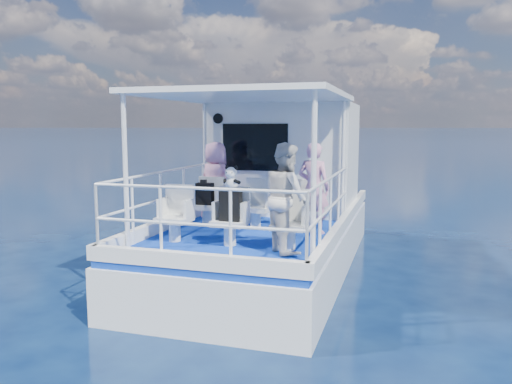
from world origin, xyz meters
TOP-DOWN VIEW (x-y plane):
  - ground at (0.00, 0.00)m, footprint 2000.00×2000.00m
  - hull at (0.00, 1.00)m, footprint 3.00×7.00m
  - deck at (0.00, 1.00)m, footprint 2.90×6.90m
  - cabin at (0.00, 2.30)m, footprint 2.85×2.00m
  - canopy at (0.00, -0.20)m, footprint 3.00×3.20m
  - canopy_posts at (0.00, -0.25)m, footprint 2.77×2.97m
  - railings at (0.00, -0.58)m, footprint 2.84×3.59m
  - seat_port_fwd at (-0.90, 0.20)m, footprint 0.48×0.46m
  - seat_center_fwd at (0.00, 0.20)m, footprint 0.48×0.46m
  - seat_stbd_fwd at (0.90, 0.20)m, footprint 0.48×0.46m
  - seat_port_aft at (-0.90, -1.10)m, footprint 0.48×0.46m
  - seat_center_aft at (0.00, -1.10)m, footprint 0.48×0.46m
  - seat_stbd_aft at (0.90, -1.10)m, footprint 0.48×0.46m
  - passenger_port_fwd at (-0.88, 0.57)m, footprint 0.64×0.55m
  - passenger_stbd_fwd at (1.02, 0.12)m, footprint 0.61×0.47m
  - passenger_stbd_aft at (0.88, -1.23)m, footprint 0.91×0.94m
  - backpack_port at (-0.92, 0.16)m, footprint 0.29×0.16m
  - backpack_center at (0.04, -1.16)m, footprint 0.31×0.17m
  - compact_camera at (-0.94, 0.14)m, footprint 0.10×0.06m
  - panda at (0.05, -1.16)m, footprint 0.22×0.18m

SIDE VIEW (x-z plane):
  - ground at x=0.00m, z-range 0.00..0.00m
  - hull at x=0.00m, z-range -0.80..0.80m
  - deck at x=0.00m, z-range 0.80..0.90m
  - seat_port_fwd at x=-0.90m, z-range 0.90..1.28m
  - seat_center_fwd at x=0.00m, z-range 0.90..1.28m
  - seat_stbd_fwd at x=0.90m, z-range 0.90..1.28m
  - seat_port_aft at x=-0.90m, z-range 0.90..1.28m
  - seat_center_aft at x=0.00m, z-range 0.90..1.28m
  - seat_stbd_aft at x=0.90m, z-range 0.90..1.28m
  - railings at x=0.00m, z-range 0.90..1.90m
  - backpack_port at x=-0.92m, z-range 1.28..1.66m
  - backpack_center at x=0.04m, z-range 1.28..1.74m
  - passenger_port_fwd at x=-0.88m, z-range 0.90..2.37m
  - passenger_stbd_fwd at x=1.02m, z-range 0.90..2.40m
  - passenger_stbd_aft at x=0.88m, z-range 0.90..2.43m
  - compact_camera at x=-0.94m, z-range 1.66..1.72m
  - panda at x=0.05m, z-range 1.74..2.08m
  - cabin at x=0.00m, z-range 0.90..3.10m
  - canopy_posts at x=0.00m, z-range 0.90..3.10m
  - canopy at x=0.00m, z-range 3.10..3.18m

